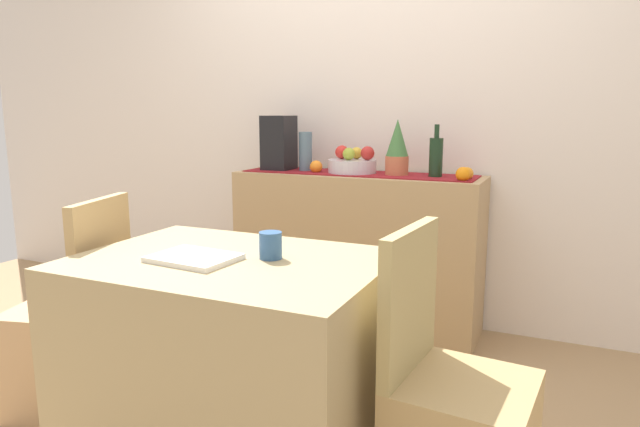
# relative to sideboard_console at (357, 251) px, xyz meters

# --- Properties ---
(ground_plane) EXTENTS (6.40, 6.40, 0.02)m
(ground_plane) POSITION_rel_sideboard_console_xyz_m (0.02, -0.92, -0.46)
(ground_plane) COLOR #A2815A
(ground_plane) RESTS_ON ground
(room_wall_rear) EXTENTS (6.40, 0.06, 2.70)m
(room_wall_rear) POSITION_rel_sideboard_console_xyz_m (0.02, 0.26, 0.90)
(room_wall_rear) COLOR silver
(room_wall_rear) RESTS_ON ground
(sideboard_console) EXTENTS (1.40, 0.42, 0.90)m
(sideboard_console) POSITION_rel_sideboard_console_xyz_m (0.00, 0.00, 0.00)
(sideboard_console) COLOR tan
(sideboard_console) RESTS_ON ground
(table_runner) EXTENTS (1.31, 0.32, 0.01)m
(table_runner) POSITION_rel_sideboard_console_xyz_m (0.00, 0.00, 0.45)
(table_runner) COLOR maroon
(table_runner) RESTS_ON sideboard_console
(fruit_bowl) EXTENTS (0.27, 0.27, 0.07)m
(fruit_bowl) POSITION_rel_sideboard_console_xyz_m (-0.03, 0.00, 0.49)
(fruit_bowl) COLOR silver
(fruit_bowl) RESTS_ON table_runner
(apple_center) EXTENTS (0.07, 0.07, 0.07)m
(apple_center) POSITION_rel_sideboard_console_xyz_m (-0.04, -0.04, 0.56)
(apple_center) COLOR #95A830
(apple_center) RESTS_ON fruit_bowl
(apple_front) EXTENTS (0.08, 0.08, 0.08)m
(apple_front) POSITION_rel_sideboard_console_xyz_m (0.06, 0.00, 0.57)
(apple_front) COLOR #B32622
(apple_front) RESTS_ON fruit_bowl
(apple_right) EXTENTS (0.07, 0.07, 0.07)m
(apple_right) POSITION_rel_sideboard_console_xyz_m (-0.03, 0.06, 0.56)
(apple_right) COLOR gold
(apple_right) RESTS_ON fruit_bowl
(apple_upper) EXTENTS (0.08, 0.08, 0.08)m
(apple_upper) POSITION_rel_sideboard_console_xyz_m (-0.10, 0.02, 0.57)
(apple_upper) COLOR red
(apple_upper) RESTS_ON fruit_bowl
(wine_bottle) EXTENTS (0.07, 0.07, 0.28)m
(wine_bottle) POSITION_rel_sideboard_console_xyz_m (0.44, 0.00, 0.56)
(wine_bottle) COLOR #19311C
(wine_bottle) RESTS_ON sideboard_console
(coffee_maker) EXTENTS (0.16, 0.18, 0.32)m
(coffee_maker) POSITION_rel_sideboard_console_xyz_m (-0.50, 0.00, 0.61)
(coffee_maker) COLOR black
(coffee_maker) RESTS_ON sideboard_console
(ceramic_vase) EXTENTS (0.08, 0.08, 0.23)m
(ceramic_vase) POSITION_rel_sideboard_console_xyz_m (-0.32, 0.00, 0.56)
(ceramic_vase) COLOR slate
(ceramic_vase) RESTS_ON sideboard_console
(potted_plant) EXTENTS (0.13, 0.13, 0.31)m
(potted_plant) POSITION_rel_sideboard_console_xyz_m (0.23, 0.00, 0.60)
(potted_plant) COLOR #BD6644
(potted_plant) RESTS_ON sideboard_console
(orange_loose_mid) EXTENTS (0.07, 0.07, 0.07)m
(orange_loose_mid) POSITION_rel_sideboard_console_xyz_m (0.61, -0.03, 0.48)
(orange_loose_mid) COLOR orange
(orange_loose_mid) RESTS_ON sideboard_console
(orange_loose_far) EXTENTS (0.07, 0.07, 0.07)m
(orange_loose_far) POSITION_rel_sideboard_console_xyz_m (-0.23, -0.05, 0.48)
(orange_loose_far) COLOR orange
(orange_loose_far) RESTS_ON sideboard_console
(orange_loose_end) EXTENTS (0.07, 0.07, 0.07)m
(orange_loose_end) POSITION_rel_sideboard_console_xyz_m (0.60, -0.11, 0.48)
(orange_loose_end) COLOR orange
(orange_loose_end) RESTS_ON sideboard_console
(dining_table) EXTENTS (1.07, 0.77, 0.74)m
(dining_table) POSITION_rel_sideboard_console_xyz_m (0.03, -1.35, -0.08)
(dining_table) COLOR tan
(dining_table) RESTS_ON ground
(open_book) EXTENTS (0.30, 0.23, 0.02)m
(open_book) POSITION_rel_sideboard_console_xyz_m (-0.06, -1.43, 0.30)
(open_book) COLOR white
(open_book) RESTS_ON dining_table
(coffee_cup) EXTENTS (0.08, 0.08, 0.09)m
(coffee_cup) POSITION_rel_sideboard_console_xyz_m (0.16, -1.30, 0.34)
(coffee_cup) COLOR #2F588D
(coffee_cup) RESTS_ON dining_table
(chair_near_window) EXTENTS (0.49, 0.49, 0.90)m
(chair_near_window) POSITION_rel_sideboard_console_xyz_m (-0.77, -1.35, -0.18)
(chair_near_window) COLOR tan
(chair_near_window) RESTS_ON ground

